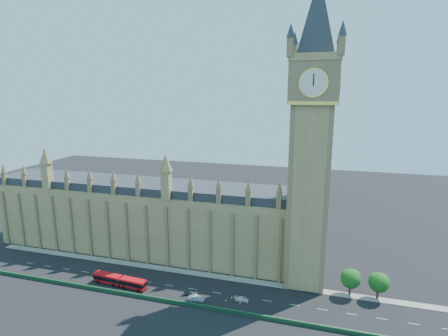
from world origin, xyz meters
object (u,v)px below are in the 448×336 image
(red_bus, at_px, (120,281))
(car_grey, at_px, (191,293))
(car_silver, at_px, (196,298))
(car_white, at_px, (242,300))

(red_bus, distance_m, car_grey, 24.19)
(car_grey, bearing_deg, red_bus, 85.67)
(car_silver, bearing_deg, red_bus, 80.30)
(red_bus, distance_m, car_white, 40.13)
(car_silver, distance_m, car_white, 13.73)
(car_grey, xyz_separation_m, car_silver, (2.62, -2.64, 0.12))
(car_silver, bearing_deg, car_white, -82.75)
(red_bus, height_order, car_grey, red_bus)
(red_bus, relative_size, car_white, 4.45)
(red_bus, bearing_deg, car_silver, 1.49)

